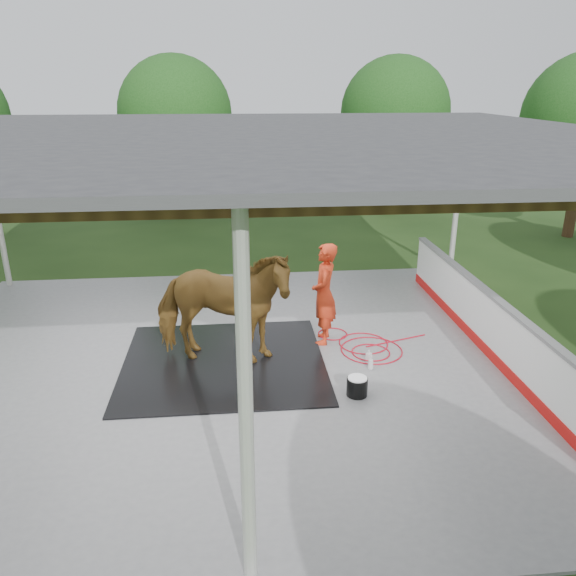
{
  "coord_description": "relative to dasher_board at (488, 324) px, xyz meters",
  "views": [
    {
      "loc": [
        -0.05,
        -9.14,
        4.82
      ],
      "look_at": [
        0.87,
        0.17,
        1.38
      ],
      "focal_mm": 35.0,
      "sensor_mm": 36.0,
      "label": 1
    }
  ],
  "objects": [
    {
      "name": "ground",
      "position": [
        -4.6,
        0.0,
        -0.59
      ],
      "size": [
        100.0,
        100.0,
        0.0
      ],
      "primitive_type": "plane",
      "color": "#1E3814"
    },
    {
      "name": "soap_bottle_b",
      "position": [
        -2.28,
        -0.14,
        -0.45
      ],
      "size": [
        0.12,
        0.12,
        0.19
      ],
      "primitive_type": "imported",
      "rotation": [
        0.0,
        0.0,
        -0.74
      ],
      "color": "#338CD8",
      "rests_on": "concrete_slab"
    },
    {
      "name": "hose_coil",
      "position": [
        -2.23,
        0.37,
        -0.53
      ],
      "size": [
        2.13,
        1.67,
        0.02
      ],
      "color": "#B40C1F",
      "rests_on": "concrete_slab"
    },
    {
      "name": "rubber_mat",
      "position": [
        -4.91,
        0.0,
        -0.53
      ],
      "size": [
        3.61,
        3.38,
        0.03
      ],
      "primitive_type": "cube",
      "color": "black",
      "rests_on": "concrete_slab"
    },
    {
      "name": "pavilion_structure",
      "position": [
        -4.6,
        -0.0,
        3.37
      ],
      "size": [
        12.6,
        10.6,
        4.05
      ],
      "color": "beige",
      "rests_on": "ground"
    },
    {
      "name": "horse",
      "position": [
        -4.91,
        0.0,
        0.54
      ],
      "size": [
        2.68,
        1.61,
        2.11
      ],
      "primitive_type": "imported",
      "rotation": [
        0.0,
        0.0,
        1.37
      ],
      "color": "brown",
      "rests_on": "rubber_mat"
    },
    {
      "name": "wash_bucket",
      "position": [
        -2.76,
        -1.34,
        -0.38
      ],
      "size": [
        0.34,
        0.34,
        0.32
      ],
      "color": "black",
      "rests_on": "concrete_slab"
    },
    {
      "name": "dasher_board",
      "position": [
        0.0,
        0.0,
        0.0
      ],
      "size": [
        0.16,
        8.0,
        1.15
      ],
      "color": "red",
      "rests_on": "concrete_slab"
    },
    {
      "name": "soap_bottle_a",
      "position": [
        -2.33,
        -0.5,
        -0.41
      ],
      "size": [
        0.12,
        0.12,
        0.26
      ],
      "primitive_type": "imported",
      "rotation": [
        0.0,
        0.0,
        0.27
      ],
      "color": "silver",
      "rests_on": "concrete_slab"
    },
    {
      "name": "concrete_slab",
      "position": [
        -4.6,
        0.0,
        -0.57
      ],
      "size": [
        12.0,
        10.0,
        0.05
      ],
      "primitive_type": "cube",
      "color": "slate",
      "rests_on": "ground"
    },
    {
      "name": "tree_belt",
      "position": [
        -4.3,
        0.9,
        3.2
      ],
      "size": [
        28.0,
        28.0,
        5.8
      ],
      "color": "#382314",
      "rests_on": "ground"
    },
    {
      "name": "handler",
      "position": [
        -2.99,
        0.72,
        0.44
      ],
      "size": [
        0.61,
        0.8,
        1.98
      ],
      "primitive_type": "imported",
      "rotation": [
        0.0,
        0.0,
        -1.78
      ],
      "color": "red",
      "rests_on": "concrete_slab"
    }
  ]
}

